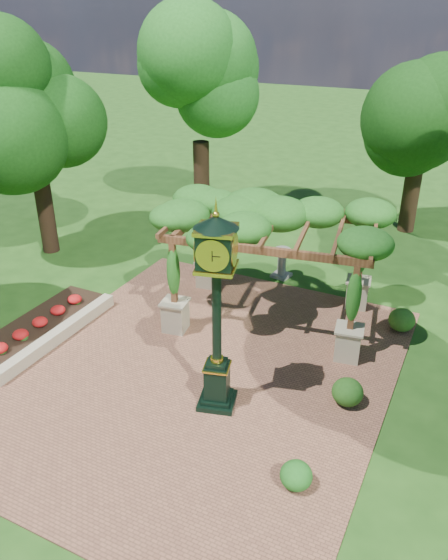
% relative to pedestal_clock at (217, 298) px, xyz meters
% --- Properties ---
extents(ground, '(120.00, 120.00, 0.00)m').
position_rel_pedestal_clock_xyz_m(ground, '(-1.04, 0.00, -3.09)').
color(ground, '#1E4714').
rests_on(ground, ground).
extents(brick_plaza, '(10.00, 12.00, 0.04)m').
position_rel_pedestal_clock_xyz_m(brick_plaza, '(-1.04, 1.00, -3.07)').
color(brick_plaza, brown).
rests_on(brick_plaza, ground).
extents(border_wall, '(0.35, 5.00, 0.40)m').
position_rel_pedestal_clock_xyz_m(border_wall, '(-5.64, 0.50, -2.89)').
color(border_wall, '#C6B793').
rests_on(border_wall, ground).
extents(flower_bed, '(1.50, 5.00, 0.36)m').
position_rel_pedestal_clock_xyz_m(flower_bed, '(-6.54, 0.50, -2.91)').
color(flower_bed, red).
rests_on(flower_bed, ground).
extents(pedestal_clock, '(1.25, 1.25, 5.17)m').
position_rel_pedestal_clock_xyz_m(pedestal_clock, '(0.00, 0.00, 0.00)').
color(pedestal_clock, black).
rests_on(pedestal_clock, brick_plaza).
extents(pergola, '(6.66, 4.78, 3.85)m').
position_rel_pedestal_clock_xyz_m(pergola, '(-0.43, 4.59, 0.07)').
color(pergola, '#B8AD88').
rests_on(pergola, brick_plaza).
extents(sundial, '(0.72, 0.72, 1.14)m').
position_rel_pedestal_clock_xyz_m(sundial, '(-1.18, 7.63, -2.59)').
color(sundial, gray).
rests_on(sundial, ground).
extents(shrub_front, '(0.85, 0.85, 0.62)m').
position_rel_pedestal_clock_xyz_m(shrub_front, '(2.71, -1.68, -2.74)').
color(shrub_front, '#1D5C1A').
rests_on(shrub_front, brick_plaza).
extents(shrub_mid, '(1.01, 1.01, 0.72)m').
position_rel_pedestal_clock_xyz_m(shrub_mid, '(2.96, 1.45, -2.69)').
color(shrub_mid, '#214F16').
rests_on(shrub_mid, brick_plaza).
extents(shrub_back, '(0.97, 0.97, 0.73)m').
position_rel_pedestal_clock_xyz_m(shrub_back, '(3.56, 5.67, -2.68)').
color(shrub_back, '#32661D').
rests_on(shrub_back, brick_plaza).
extents(tree_west_near, '(4.38, 4.38, 8.53)m').
position_rel_pedestal_clock_xyz_m(tree_west_near, '(-10.63, 5.67, 2.77)').
color(tree_west_near, '#311E13').
rests_on(tree_west_near, ground).
extents(tree_west_far, '(4.31, 4.31, 8.95)m').
position_rel_pedestal_clock_xyz_m(tree_west_far, '(-7.25, 12.60, 3.03)').
color(tree_west_far, black).
rests_on(tree_west_far, ground).
extents(tree_north, '(4.38, 4.38, 8.14)m').
position_rel_pedestal_clock_xyz_m(tree_north, '(2.17, 14.58, 2.49)').
color(tree_north, '#362415').
rests_on(tree_north, ground).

